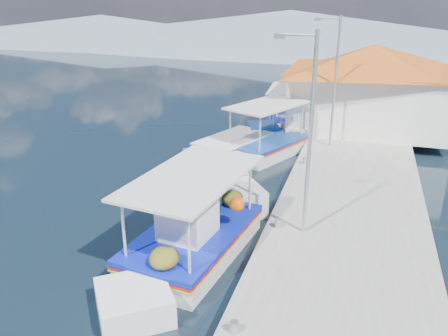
% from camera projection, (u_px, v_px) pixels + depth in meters
% --- Properties ---
extents(ground, '(160.00, 160.00, 0.00)m').
position_uv_depth(ground, '(141.00, 255.00, 13.84)').
color(ground, black).
rests_on(ground, ground).
extents(quay, '(5.00, 44.00, 0.50)m').
position_uv_depth(quay, '(352.00, 193.00, 17.47)').
color(quay, '#A09D95').
rests_on(quay, ground).
extents(bollards, '(0.20, 17.20, 0.30)m').
position_uv_depth(bollards, '(295.00, 185.00, 17.24)').
color(bollards, '#A5A8AD').
rests_on(bollards, quay).
extents(main_caique, '(3.23, 8.62, 2.86)m').
position_uv_depth(main_caique, '(195.00, 237.00, 13.75)').
color(main_caique, white).
rests_on(main_caique, ground).
extents(caique_green_canopy, '(4.17, 6.79, 2.79)m').
position_uv_depth(caique_green_canopy, '(266.00, 146.00, 22.28)').
color(caique_green_canopy, white).
rests_on(caique_green_canopy, ground).
extents(caique_blue_hull, '(3.72, 6.67, 1.27)m').
position_uv_depth(caique_blue_hull, '(233.00, 147.00, 22.44)').
color(caique_blue_hull, navy).
rests_on(caique_blue_hull, ground).
extents(caique_far, '(2.43, 7.05, 2.48)m').
position_uv_depth(caique_far, '(287.00, 118.00, 27.24)').
color(caique_far, white).
rests_on(caique_far, ground).
extents(harbor_building, '(10.49, 10.49, 4.40)m').
position_uv_depth(harbor_building, '(370.00, 85.00, 24.51)').
color(harbor_building, white).
rests_on(harbor_building, quay).
extents(lamp_post_near, '(1.21, 0.14, 6.00)m').
position_uv_depth(lamp_post_near, '(308.00, 126.00, 13.00)').
color(lamp_post_near, '#A5A8AD').
rests_on(lamp_post_near, quay).
extents(lamp_post_far, '(1.21, 0.14, 6.00)m').
position_uv_depth(lamp_post_far, '(334.00, 75.00, 21.03)').
color(lamp_post_far, '#A5A8AD').
rests_on(lamp_post_far, quay).
extents(mountain_ridge, '(171.40, 96.00, 5.50)m').
position_uv_depth(mountain_ridge, '(376.00, 36.00, 61.26)').
color(mountain_ridge, slate).
rests_on(mountain_ridge, ground).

